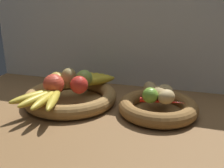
{
  "coord_description": "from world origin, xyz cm",
  "views": [
    {
      "loc": [
        22.95,
        -78.39,
        36.93
      ],
      "look_at": [
        -1.95,
        1.52,
        9.16
      ],
      "focal_mm": 39.94,
      "sensor_mm": 36.0,
      "label": 1
    }
  ],
  "objects_px": {
    "apple_green_back": "(84,78)",
    "potato_large": "(159,93)",
    "fruit_bowl_right": "(158,107)",
    "banana_bunch_back": "(93,79)",
    "pear_brown": "(69,78)",
    "potato_small": "(166,97)",
    "fruit_bowl_left": "(71,97)",
    "chili_pepper": "(163,101)",
    "apple_golden_left": "(57,80)",
    "potato_oblong": "(150,89)",
    "apple_red_right": "(79,85)",
    "lime_near": "(150,95)",
    "banana_bunch_front": "(44,97)",
    "apple_red_front": "(54,84)",
    "potato_back": "(165,91)"
  },
  "relations": [
    {
      "from": "apple_green_back",
      "to": "potato_large",
      "type": "bearing_deg",
      "value": -10.95
    },
    {
      "from": "fruit_bowl_right",
      "to": "banana_bunch_back",
      "type": "bearing_deg",
      "value": 159.42
    },
    {
      "from": "pear_brown",
      "to": "potato_small",
      "type": "bearing_deg",
      "value": -7.45
    },
    {
      "from": "fruit_bowl_left",
      "to": "chili_pepper",
      "type": "height_order",
      "value": "chili_pepper"
    },
    {
      "from": "apple_golden_left",
      "to": "potato_oblong",
      "type": "relative_size",
      "value": 0.79
    },
    {
      "from": "apple_red_right",
      "to": "chili_pepper",
      "type": "relative_size",
      "value": 0.44
    },
    {
      "from": "apple_green_back",
      "to": "pear_brown",
      "type": "bearing_deg",
      "value": -141.31
    },
    {
      "from": "banana_bunch_back",
      "to": "lime_near",
      "type": "xyz_separation_m",
      "value": [
        0.26,
        -0.14,
        0.01
      ]
    },
    {
      "from": "apple_red_right",
      "to": "banana_bunch_front",
      "type": "xyz_separation_m",
      "value": [
        -0.08,
        -0.11,
        -0.02
      ]
    },
    {
      "from": "apple_red_front",
      "to": "potato_back",
      "type": "bearing_deg",
      "value": 14.32
    },
    {
      "from": "apple_red_right",
      "to": "apple_golden_left",
      "type": "height_order",
      "value": "apple_red_right"
    },
    {
      "from": "lime_near",
      "to": "apple_red_front",
      "type": "bearing_deg",
      "value": -176.05
    },
    {
      "from": "potato_small",
      "to": "fruit_bowl_right",
      "type": "bearing_deg",
      "value": 135.0
    },
    {
      "from": "fruit_bowl_left",
      "to": "lime_near",
      "type": "xyz_separation_m",
      "value": [
        0.31,
        -0.03,
        0.05
      ]
    },
    {
      "from": "apple_golden_left",
      "to": "potato_back",
      "type": "relative_size",
      "value": 0.82
    },
    {
      "from": "lime_near",
      "to": "potato_large",
      "type": "bearing_deg",
      "value": 56.31
    },
    {
      "from": "apple_red_right",
      "to": "apple_golden_left",
      "type": "distance_m",
      "value": 0.11
    },
    {
      "from": "apple_red_front",
      "to": "potato_large",
      "type": "relative_size",
      "value": 1.02
    },
    {
      "from": "fruit_bowl_left",
      "to": "apple_golden_left",
      "type": "height_order",
      "value": "apple_golden_left"
    },
    {
      "from": "banana_bunch_front",
      "to": "potato_oblong",
      "type": "relative_size",
      "value": 2.44
    },
    {
      "from": "lime_near",
      "to": "apple_golden_left",
      "type": "bearing_deg",
      "value": 173.33
    },
    {
      "from": "potato_large",
      "to": "potato_oblong",
      "type": "relative_size",
      "value": 0.91
    },
    {
      "from": "fruit_bowl_left",
      "to": "lime_near",
      "type": "relative_size",
      "value": 6.7
    },
    {
      "from": "fruit_bowl_left",
      "to": "fruit_bowl_right",
      "type": "height_order",
      "value": "same"
    },
    {
      "from": "apple_red_right",
      "to": "potato_small",
      "type": "height_order",
      "value": "apple_red_right"
    },
    {
      "from": "potato_large",
      "to": "apple_green_back",
      "type": "bearing_deg",
      "value": 169.05
    },
    {
      "from": "apple_red_right",
      "to": "banana_bunch_back",
      "type": "distance_m",
      "value": 0.13
    },
    {
      "from": "banana_bunch_back",
      "to": "potato_oblong",
      "type": "bearing_deg",
      "value": -17.91
    },
    {
      "from": "fruit_bowl_right",
      "to": "apple_red_front",
      "type": "height_order",
      "value": "apple_red_front"
    },
    {
      "from": "potato_back",
      "to": "potato_small",
      "type": "bearing_deg",
      "value": -81.03
    },
    {
      "from": "fruit_bowl_right",
      "to": "lime_near",
      "type": "distance_m",
      "value": 0.07
    },
    {
      "from": "potato_large",
      "to": "pear_brown",
      "type": "bearing_deg",
      "value": 176.67
    },
    {
      "from": "fruit_bowl_right",
      "to": "pear_brown",
      "type": "bearing_deg",
      "value": 176.67
    },
    {
      "from": "fruit_bowl_left",
      "to": "apple_golden_left",
      "type": "xyz_separation_m",
      "value": [
        -0.06,
        0.01,
        0.06
      ]
    },
    {
      "from": "fruit_bowl_left",
      "to": "apple_red_front",
      "type": "relative_size",
      "value": 4.67
    },
    {
      "from": "banana_bunch_back",
      "to": "apple_golden_left",
      "type": "bearing_deg",
      "value": -138.26
    },
    {
      "from": "apple_golden_left",
      "to": "potato_oblong",
      "type": "bearing_deg",
      "value": 2.75
    },
    {
      "from": "fruit_bowl_right",
      "to": "potato_large",
      "type": "height_order",
      "value": "potato_large"
    },
    {
      "from": "apple_green_back",
      "to": "potato_large",
      "type": "height_order",
      "value": "apple_green_back"
    },
    {
      "from": "apple_red_front",
      "to": "pear_brown",
      "type": "distance_m",
      "value": 0.08
    },
    {
      "from": "apple_red_front",
      "to": "apple_green_back",
      "type": "bearing_deg",
      "value": 59.66
    },
    {
      "from": "apple_green_back",
      "to": "chili_pepper",
      "type": "height_order",
      "value": "apple_green_back"
    },
    {
      "from": "apple_red_right",
      "to": "apple_red_front",
      "type": "xyz_separation_m",
      "value": [
        -0.08,
        -0.04,
        0.0
      ]
    },
    {
      "from": "banana_bunch_front",
      "to": "potato_small",
      "type": "bearing_deg",
      "value": 14.56
    },
    {
      "from": "fruit_bowl_right",
      "to": "lime_near",
      "type": "bearing_deg",
      "value": -123.69
    },
    {
      "from": "pear_brown",
      "to": "chili_pepper",
      "type": "xyz_separation_m",
      "value": [
        0.36,
        -0.05,
        -0.03
      ]
    },
    {
      "from": "banana_bunch_back",
      "to": "potato_back",
      "type": "distance_m",
      "value": 0.3
    },
    {
      "from": "banana_bunch_front",
      "to": "chili_pepper",
      "type": "bearing_deg",
      "value": 14.44
    },
    {
      "from": "potato_large",
      "to": "apple_golden_left",
      "type": "bearing_deg",
      "value": 178.82
    },
    {
      "from": "potato_back",
      "to": "chili_pepper",
      "type": "bearing_deg",
      "value": -89.72
    }
  ]
}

